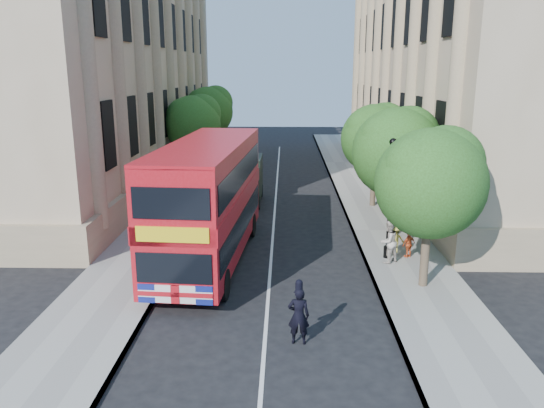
# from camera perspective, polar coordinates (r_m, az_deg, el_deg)

# --- Properties ---
(ground) EXTENTS (120.00, 120.00, 0.00)m
(ground) POSITION_cam_1_polar(r_m,az_deg,el_deg) (17.65, -0.63, -12.70)
(ground) COLOR black
(ground) RESTS_ON ground
(pavement_right) EXTENTS (3.50, 80.00, 0.12)m
(pavement_right) POSITION_cam_1_polar(r_m,az_deg,el_deg) (27.41, 12.25, -2.88)
(pavement_right) COLOR gray
(pavement_right) RESTS_ON ground
(pavement_left) EXTENTS (3.50, 80.00, 0.12)m
(pavement_left) POSITION_cam_1_polar(r_m,az_deg,el_deg) (27.65, -11.89, -2.71)
(pavement_left) COLOR gray
(pavement_left) RESTS_ON ground
(building_right) EXTENTS (12.00, 38.00, 18.00)m
(building_right) POSITION_cam_1_polar(r_m,az_deg,el_deg) (41.86, 20.54, 14.82)
(building_right) COLOR tan
(building_right) RESTS_ON ground
(building_left) EXTENTS (12.00, 38.00, 18.00)m
(building_left) POSITION_cam_1_polar(r_m,az_deg,el_deg) (42.24, -19.15, 14.92)
(building_left) COLOR tan
(building_left) RESTS_ON ground
(tree_right_near) EXTENTS (4.00, 4.00, 6.08)m
(tree_right_near) POSITION_cam_1_polar(r_m,az_deg,el_deg) (19.83, 16.81, 2.75)
(tree_right_near) COLOR #473828
(tree_right_near) RESTS_ON ground
(tree_right_mid) EXTENTS (4.20, 4.20, 6.37)m
(tree_right_mid) POSITION_cam_1_polar(r_m,az_deg,el_deg) (25.55, 13.37, 5.91)
(tree_right_mid) COLOR #473828
(tree_right_mid) RESTS_ON ground
(tree_right_far) EXTENTS (4.00, 4.00, 6.15)m
(tree_right_far) POSITION_cam_1_polar(r_m,az_deg,el_deg) (31.41, 11.15, 7.30)
(tree_right_far) COLOR #473828
(tree_right_far) RESTS_ON ground
(tree_left_far) EXTENTS (4.00, 4.00, 6.30)m
(tree_left_far) POSITION_cam_1_polar(r_m,az_deg,el_deg) (38.47, -8.47, 8.86)
(tree_left_far) COLOR #473828
(tree_left_far) RESTS_ON ground
(tree_left_back) EXTENTS (4.20, 4.20, 6.65)m
(tree_left_back) POSITION_cam_1_polar(r_m,az_deg,el_deg) (46.32, -6.80, 10.15)
(tree_left_back) COLOR #473828
(tree_left_back) RESTS_ON ground
(lamp_post) EXTENTS (0.32, 0.32, 5.16)m
(lamp_post) POSITION_cam_1_polar(r_m,az_deg,el_deg) (22.83, 12.54, 0.02)
(lamp_post) COLOR black
(lamp_post) RESTS_ON pavement_right
(double_decker_bus) EXTENTS (3.64, 11.03, 5.02)m
(double_decker_bus) POSITION_cam_1_polar(r_m,az_deg,el_deg) (22.26, -6.83, 0.60)
(double_decker_bus) COLOR #AC0B15
(double_decker_bus) RESTS_ON ground
(box_van) EXTENTS (2.02, 4.84, 2.76)m
(box_van) POSITION_cam_1_polar(r_m,az_deg,el_deg) (32.36, -2.95, 2.43)
(box_van) COLOR black
(box_van) RESTS_ON ground
(police_constable) EXTENTS (0.67, 0.46, 1.79)m
(police_constable) POSITION_cam_1_polar(r_m,az_deg,el_deg) (16.13, 2.89, -11.92)
(police_constable) COLOR black
(police_constable) RESTS_ON ground
(woman_pedestrian) EXTENTS (1.13, 1.10, 1.84)m
(woman_pedestrian) POSITION_cam_1_polar(r_m,az_deg,el_deg) (22.64, 12.41, -3.97)
(woman_pedestrian) COLOR beige
(woman_pedestrian) RESTS_ON pavement_right
(child_a) EXTENTS (0.72, 0.58, 1.15)m
(child_a) POSITION_cam_1_polar(r_m,az_deg,el_deg) (23.59, 14.50, -4.23)
(child_a) COLOR #DE5827
(child_a) RESTS_ON pavement_right
(child_b) EXTENTS (0.80, 0.50, 1.19)m
(child_b) POSITION_cam_1_polar(r_m,az_deg,el_deg) (24.07, 13.14, -3.71)
(child_b) COLOR gold
(child_b) RESTS_ON pavement_right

